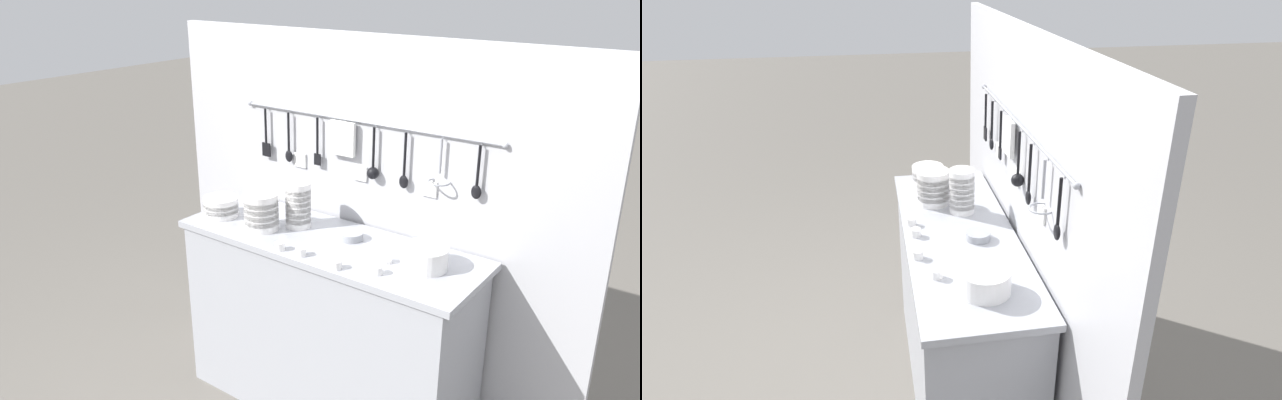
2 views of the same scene
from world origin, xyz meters
TOP-DOWN VIEW (x-y plane):
  - counter at (0.00, 0.00)m, footprint 1.42×0.49m
  - back_wall at (0.00, 0.28)m, footprint 2.22×0.11m
  - bowl_stack_nested_right at (-0.21, 0.05)m, footprint 0.12×0.12m
  - bowl_stack_short_front at (-0.59, -0.07)m, footprint 0.17×0.17m
  - bowl_stack_back_corner at (-0.33, -0.07)m, footprint 0.16×0.16m
  - plate_stack at (0.47, 0.02)m, footprint 0.19×0.19m
  - steel_mixing_bowl at (0.08, 0.07)m, footprint 0.11×0.11m
  - cup_beside_plates at (0.00, -0.19)m, footprint 0.04×0.04m
  - cup_centre at (0.32, -0.04)m, footprint 0.04×0.04m
  - cup_by_caddy at (0.19, -0.20)m, footprint 0.04×0.04m
  - cup_mid_row at (-0.11, -0.20)m, footprint 0.04×0.04m
  - cup_edge_near at (0.35, -0.15)m, footprint 0.04×0.04m

SIDE VIEW (x-z plane):
  - counter at x=0.00m, z-range 0.00..0.89m
  - back_wall at x=0.00m, z-range 0.00..1.77m
  - steel_mixing_bowl at x=0.08m, z-range 0.89..0.93m
  - cup_beside_plates at x=0.00m, z-range 0.89..0.93m
  - cup_centre at x=0.32m, z-range 0.89..0.93m
  - cup_by_caddy at x=0.19m, z-range 0.89..0.93m
  - cup_mid_row at x=-0.11m, z-range 0.89..0.93m
  - cup_edge_near at x=0.35m, z-range 0.89..0.93m
  - plate_stack at x=0.47m, z-range 0.89..0.98m
  - bowl_stack_short_front at x=-0.59m, z-range 0.89..0.99m
  - bowl_stack_back_corner at x=-0.33m, z-range 0.89..1.07m
  - bowl_stack_nested_right at x=-0.21m, z-range 0.89..1.11m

